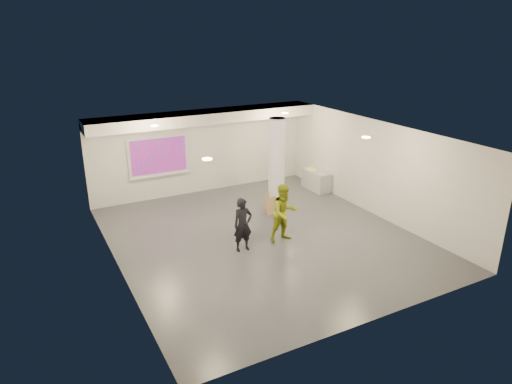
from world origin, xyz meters
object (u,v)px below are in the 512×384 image
projection_screen (159,156)px  man (284,213)px  column (277,164)px  credenza (316,180)px  woman (243,225)px

projection_screen → man: projection_screen is taller
projection_screen → column: bearing=-40.6°
credenza → woman: 5.53m
credenza → woman: woman is taller
man → projection_screen: bearing=112.1°
column → credenza: column is taller
woman → column: bearing=44.6°
credenza → man: bearing=-136.3°
credenza → man: (-3.28, -3.11, 0.47)m
column → man: column is taller
column → credenza: size_ratio=2.46×
woman → man: size_ratio=0.89×
credenza → woman: bearing=-145.4°
column → credenza: 2.65m
man → woman: bearing=179.6°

